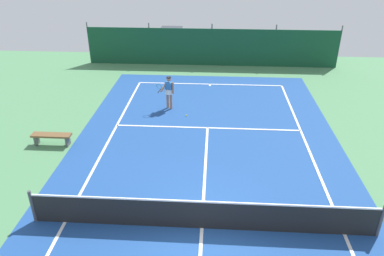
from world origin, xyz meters
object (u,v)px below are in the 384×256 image
object	(u,v)px
tennis_net	(202,215)
tennis_player	(169,90)
parked_car	(171,40)
tennis_ball_near_player	(186,115)
courtside_bench	(52,137)

from	to	relation	value
tennis_net	tennis_player	xyz separation A→B (m)	(-1.96, 8.41, 0.45)
tennis_net	parked_car	size ratio (longest dim) A/B	2.39
tennis_net	tennis_ball_near_player	bearing A→B (deg)	97.81
tennis_player	courtside_bench	distance (m)	5.88
tennis_net	tennis_ball_near_player	xyz separation A→B (m)	(-1.04, 7.58, -0.48)
parked_car	courtside_bench	distance (m)	14.46
tennis_player	courtside_bench	size ratio (longest dim) A/B	1.03
tennis_player	tennis_ball_near_player	bearing A→B (deg)	163.68
courtside_bench	tennis_net	bearing A→B (deg)	-35.52
courtside_bench	tennis_ball_near_player	bearing A→B (deg)	30.23
tennis_player	parked_car	size ratio (longest dim) A/B	0.39
tennis_net	parked_car	bearing A→B (deg)	99.22
parked_car	courtside_bench	size ratio (longest dim) A/B	2.65
courtside_bench	parked_car	bearing A→B (deg)	76.84
tennis_ball_near_player	tennis_player	bearing A→B (deg)	137.77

